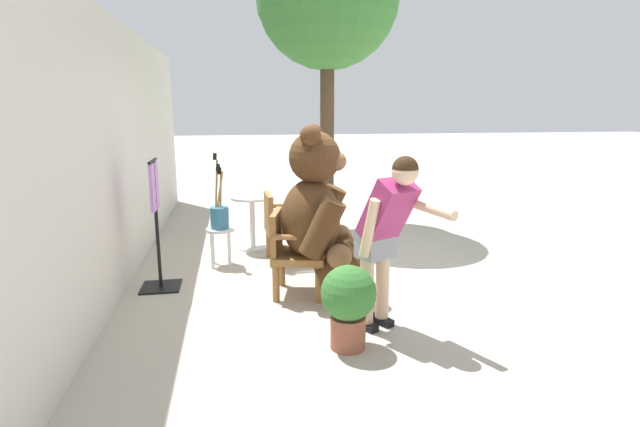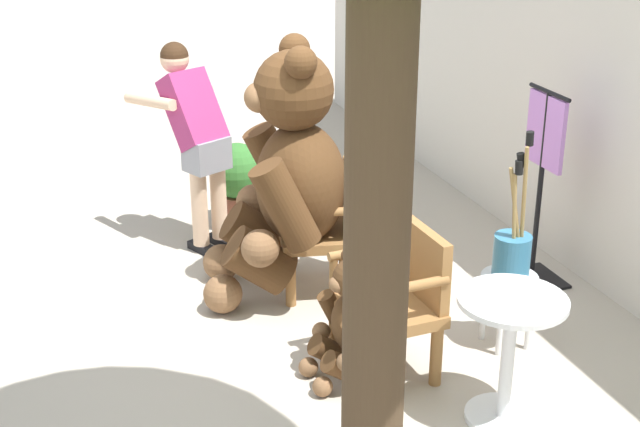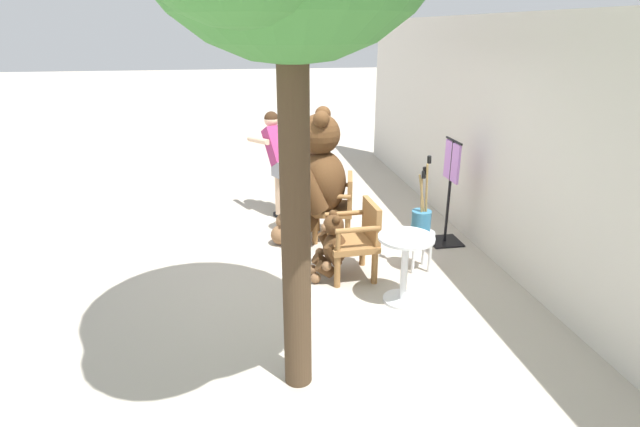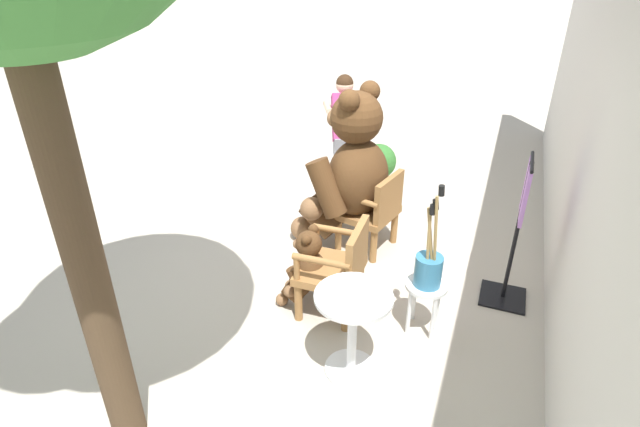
{
  "view_description": "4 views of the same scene",
  "coord_description": "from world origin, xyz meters",
  "px_view_note": "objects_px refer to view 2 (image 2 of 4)",
  "views": [
    {
      "loc": [
        -5.39,
        1.14,
        1.88
      ],
      "look_at": [
        -0.11,
        0.24,
        0.74
      ],
      "focal_mm": 28.0,
      "sensor_mm": 36.0,
      "label": 1
    },
    {
      "loc": [
        4.59,
        -1.31,
        2.81
      ],
      "look_at": [
        -0.24,
        0.43,
        0.69
      ],
      "focal_mm": 50.0,
      "sensor_mm": 36.0,
      "label": 2
    },
    {
      "loc": [
        5.51,
        -0.65,
        2.65
      ],
      "look_at": [
        0.07,
        0.26,
        0.58
      ],
      "focal_mm": 28.0,
      "sensor_mm": 36.0,
      "label": 3
    },
    {
      "loc": [
        3.87,
        1.72,
        2.88
      ],
      "look_at": [
        0.24,
        0.31,
        0.76
      ],
      "focal_mm": 28.0,
      "sensor_mm": 36.0,
      "label": 4
    }
  ],
  "objects_px": {
    "wooden_chair_left": "(327,225)",
    "white_stool": "(508,292)",
    "round_side_table": "(509,345)",
    "teddy_bear_small": "(349,320)",
    "brush_bucket": "(512,250)",
    "teddy_bear_large": "(287,175)",
    "wooden_chair_right": "(395,298)",
    "person_visitor": "(195,130)",
    "clothing_display_stand": "(540,184)",
    "potted_plant": "(238,178)"
  },
  "relations": [
    {
      "from": "wooden_chair_right",
      "to": "brush_bucket",
      "type": "xyz_separation_m",
      "value": [
        -0.02,
        0.75,
        0.17
      ]
    },
    {
      "from": "potted_plant",
      "to": "brush_bucket",
      "type": "bearing_deg",
      "value": 24.03
    },
    {
      "from": "person_visitor",
      "to": "white_stool",
      "type": "xyz_separation_m",
      "value": [
        2.09,
        1.41,
        -0.55
      ]
    },
    {
      "from": "wooden_chair_left",
      "to": "teddy_bear_large",
      "type": "bearing_deg",
      "value": -97.12
    },
    {
      "from": "teddy_bear_large",
      "to": "round_side_table",
      "type": "xyz_separation_m",
      "value": [
        1.78,
        0.62,
        -0.39
      ]
    },
    {
      "from": "round_side_table",
      "to": "white_stool",
      "type": "bearing_deg",
      "value": 148.74
    },
    {
      "from": "wooden_chair_left",
      "to": "white_stool",
      "type": "height_order",
      "value": "wooden_chair_left"
    },
    {
      "from": "brush_bucket",
      "to": "clothing_display_stand",
      "type": "relative_size",
      "value": 0.66
    },
    {
      "from": "teddy_bear_small",
      "to": "brush_bucket",
      "type": "height_order",
      "value": "brush_bucket"
    },
    {
      "from": "brush_bucket",
      "to": "teddy_bear_small",
      "type": "bearing_deg",
      "value": -88.38
    },
    {
      "from": "potted_plant",
      "to": "clothing_display_stand",
      "type": "xyz_separation_m",
      "value": [
        1.65,
        1.66,
        0.32
      ]
    },
    {
      "from": "person_visitor",
      "to": "wooden_chair_right",
      "type": "bearing_deg",
      "value": 17.24
    },
    {
      "from": "wooden_chair_left",
      "to": "teddy_bear_small",
      "type": "xyz_separation_m",
      "value": [
        1.11,
        -0.28,
        -0.08
      ]
    },
    {
      "from": "teddy_bear_large",
      "to": "brush_bucket",
      "type": "relative_size",
      "value": 1.91
    },
    {
      "from": "wooden_chair_right",
      "to": "teddy_bear_small",
      "type": "distance_m",
      "value": 0.3
    },
    {
      "from": "wooden_chair_right",
      "to": "round_side_table",
      "type": "height_order",
      "value": "wooden_chair_right"
    },
    {
      "from": "teddy_bear_large",
      "to": "round_side_table",
      "type": "height_order",
      "value": "teddy_bear_large"
    },
    {
      "from": "wooden_chair_left",
      "to": "person_visitor",
      "type": "relative_size",
      "value": 0.57
    },
    {
      "from": "white_stool",
      "to": "round_side_table",
      "type": "relative_size",
      "value": 0.64
    },
    {
      "from": "teddy_bear_large",
      "to": "teddy_bear_small",
      "type": "relative_size",
      "value": 2.23
    },
    {
      "from": "teddy_bear_small",
      "to": "brush_bucket",
      "type": "xyz_separation_m",
      "value": [
        -0.03,
        1.04,
        0.25
      ]
    },
    {
      "from": "teddy_bear_large",
      "to": "round_side_table",
      "type": "distance_m",
      "value": 1.93
    },
    {
      "from": "wooden_chair_left",
      "to": "clothing_display_stand",
      "type": "height_order",
      "value": "clothing_display_stand"
    },
    {
      "from": "teddy_bear_large",
      "to": "round_side_table",
      "type": "relative_size",
      "value": 2.39
    },
    {
      "from": "person_visitor",
      "to": "potted_plant",
      "type": "relative_size",
      "value": 2.23
    },
    {
      "from": "teddy_bear_small",
      "to": "clothing_display_stand",
      "type": "relative_size",
      "value": 0.57
    },
    {
      "from": "teddy_bear_small",
      "to": "round_side_table",
      "type": "distance_m",
      "value": 0.9
    },
    {
      "from": "wooden_chair_left",
      "to": "round_side_table",
      "type": "height_order",
      "value": "wooden_chair_left"
    },
    {
      "from": "wooden_chair_right",
      "to": "teddy_bear_small",
      "type": "relative_size",
      "value": 1.11
    },
    {
      "from": "wooden_chair_left",
      "to": "teddy_bear_large",
      "type": "xyz_separation_m",
      "value": [
        -0.03,
        -0.27,
        0.38
      ]
    },
    {
      "from": "person_visitor",
      "to": "brush_bucket",
      "type": "relative_size",
      "value": 1.68
    },
    {
      "from": "teddy_bear_small",
      "to": "white_stool",
      "type": "xyz_separation_m",
      "value": [
        -0.03,
        1.04,
        -0.02
      ]
    },
    {
      "from": "clothing_display_stand",
      "to": "white_stool",
      "type": "bearing_deg",
      "value": -42.21
    },
    {
      "from": "person_visitor",
      "to": "round_side_table",
      "type": "bearing_deg",
      "value": 19.96
    },
    {
      "from": "wooden_chair_right",
      "to": "round_side_table",
      "type": "relative_size",
      "value": 1.19
    },
    {
      "from": "brush_bucket",
      "to": "teddy_bear_large",
      "type": "bearing_deg",
      "value": -137.34
    },
    {
      "from": "person_visitor",
      "to": "clothing_display_stand",
      "type": "distance_m",
      "value": 2.47
    },
    {
      "from": "person_visitor",
      "to": "clothing_display_stand",
      "type": "xyz_separation_m",
      "value": [
        1.41,
        2.03,
        -0.19
      ]
    },
    {
      "from": "teddy_bear_small",
      "to": "teddy_bear_large",
      "type": "bearing_deg",
      "value": 179.43
    },
    {
      "from": "person_visitor",
      "to": "brush_bucket",
      "type": "height_order",
      "value": "person_visitor"
    },
    {
      "from": "person_visitor",
      "to": "white_stool",
      "type": "height_order",
      "value": "person_visitor"
    },
    {
      "from": "round_side_table",
      "to": "teddy_bear_large",
      "type": "bearing_deg",
      "value": -160.89
    },
    {
      "from": "teddy_bear_small",
      "to": "clothing_display_stand",
      "type": "distance_m",
      "value": 1.83
    },
    {
      "from": "teddy_bear_small",
      "to": "round_side_table",
      "type": "xyz_separation_m",
      "value": [
        0.64,
        0.63,
        0.07
      ]
    },
    {
      "from": "teddy_bear_small",
      "to": "wooden_chair_right",
      "type": "bearing_deg",
      "value": 90.93
    },
    {
      "from": "teddy_bear_small",
      "to": "brush_bucket",
      "type": "relative_size",
      "value": 0.86
    },
    {
      "from": "wooden_chair_left",
      "to": "teddy_bear_large",
      "type": "distance_m",
      "value": 0.47
    },
    {
      "from": "wooden_chair_right",
      "to": "teddy_bear_small",
      "type": "height_order",
      "value": "wooden_chair_right"
    },
    {
      "from": "wooden_chair_left",
      "to": "clothing_display_stand",
      "type": "relative_size",
      "value": 0.63
    },
    {
      "from": "wooden_chair_right",
      "to": "potted_plant",
      "type": "height_order",
      "value": "wooden_chair_right"
    }
  ]
}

